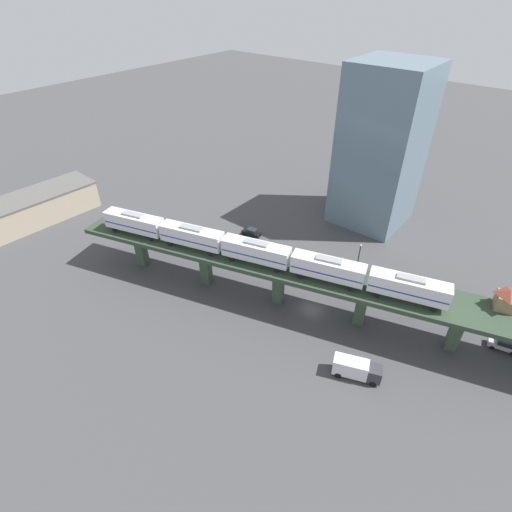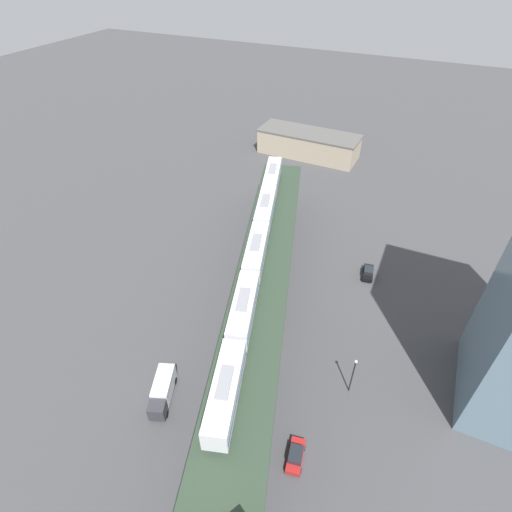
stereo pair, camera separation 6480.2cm
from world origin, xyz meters
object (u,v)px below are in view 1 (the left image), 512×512
at_px(warehouse_building, 36,207).
at_px(street_car_black, 252,232).
at_px(delivery_truck, 356,369).
at_px(street_car_red, 407,304).
at_px(office_tower, 381,148).
at_px(street_car_silver, 503,344).
at_px(street_lamp, 359,256).
at_px(subway_train, 256,251).
at_px(signal_hut, 507,299).

bearing_deg(warehouse_building, street_car_black, -58.92).
distance_m(delivery_truck, warehouse_building, 83.20).
bearing_deg(street_car_red, office_tower, 38.42).
bearing_deg(street_car_silver, warehouse_building, 105.39).
distance_m(street_car_silver, street_lamp, 28.47).
distance_m(subway_train, delivery_truck, 24.83).
xyz_separation_m(street_car_red, delivery_truck, (-19.63, 0.25, 0.82)).
height_order(street_car_black, office_tower, office_tower).
relative_size(street_car_red, warehouse_building, 0.16).
bearing_deg(office_tower, street_lamp, -159.88).
xyz_separation_m(signal_hut, street_car_silver, (1.42, -2.39, -9.61)).
bearing_deg(delivery_truck, street_car_black, 61.36).
height_order(street_car_red, warehouse_building, warehouse_building).
bearing_deg(delivery_truck, warehouse_building, 94.87).
height_order(signal_hut, warehouse_building, signal_hut).
bearing_deg(street_lamp, warehouse_building, 113.13).
distance_m(delivery_truck, street_lamp, 26.25).
xyz_separation_m(subway_train, street_car_red, (15.78, -22.86, -10.35)).
bearing_deg(street_car_silver, subway_train, 112.87).
relative_size(street_car_black, warehouse_building, 0.16).
height_order(street_car_silver, delivery_truck, delivery_truck).
height_order(subway_train, warehouse_building, subway_train).
xyz_separation_m(street_car_black, warehouse_building, (-27.45, 45.54, 2.47)).
bearing_deg(delivery_truck, street_lamp, 27.17).
distance_m(subway_train, office_tower, 41.86).
xyz_separation_m(street_car_silver, delivery_truck, (-20.21, 16.19, 0.82)).
xyz_separation_m(street_lamp, warehouse_building, (-30.31, 70.95, -0.70)).
bearing_deg(subway_train, street_lamp, -28.81).
relative_size(signal_hut, street_car_silver, 0.86).
distance_m(street_car_black, street_car_silver, 53.54).
bearing_deg(street_car_black, warehouse_building, 121.08).
bearing_deg(street_car_silver, street_car_red, 92.10).
distance_m(warehouse_building, office_tower, 83.03).
xyz_separation_m(signal_hut, street_lamp, (4.47, 25.73, -6.44)).
height_order(street_lamp, office_tower, office_tower).
xyz_separation_m(street_car_black, street_car_red, (-0.77, -37.60, 0.00)).
height_order(street_car_red, street_lamp, street_lamp).
xyz_separation_m(signal_hut, street_car_red, (0.84, 13.54, -9.61)).
bearing_deg(street_lamp, office_tower, 20.12).
xyz_separation_m(signal_hut, office_tower, (26.29, 33.73, 7.46)).
distance_m(street_car_silver, warehouse_building, 102.79).
distance_m(subway_train, warehouse_building, 61.76).
height_order(street_car_black, delivery_truck, delivery_truck).
distance_m(street_car_silver, office_tower, 47.06).
bearing_deg(warehouse_building, delivery_truck, -85.13).
bearing_deg(street_lamp, signal_hut, -99.85).
distance_m(street_lamp, warehouse_building, 77.15).
relative_size(delivery_truck, office_tower, 0.21).
bearing_deg(street_car_red, street_car_black, 88.83).
xyz_separation_m(subway_train, office_tower, (41.23, -2.67, 6.71)).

